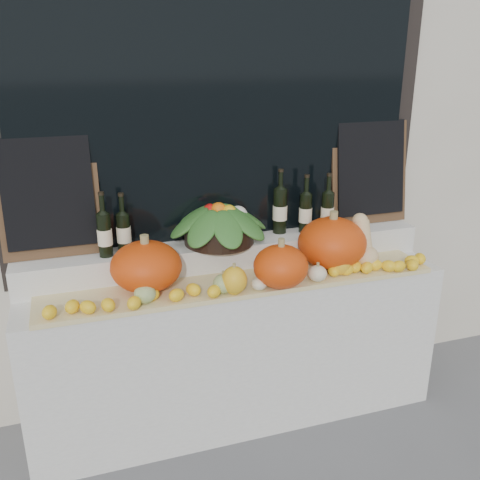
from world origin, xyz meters
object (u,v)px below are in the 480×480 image
produce_bowl (219,223)px  wine_bottle_tall (280,210)px  pumpkin_left (146,266)px  butternut_squash (364,245)px  pumpkin_right (332,243)px

produce_bowl → wine_bottle_tall: size_ratio=1.56×
pumpkin_left → butternut_squash: butternut_squash is taller
pumpkin_right → wine_bottle_tall: size_ratio=1.00×
butternut_squash → produce_bowl: (-0.76, 0.26, 0.13)m
pumpkin_left → wine_bottle_tall: 0.87m
pumpkin_left → wine_bottle_tall: size_ratio=0.95×
pumpkin_left → produce_bowl: bearing=24.1°
pumpkin_left → pumpkin_right: (1.02, -0.02, 0.02)m
wine_bottle_tall → butternut_squash: bearing=-39.5°
pumpkin_left → produce_bowl: 0.49m
wine_bottle_tall → pumpkin_right: bearing=-53.4°
pumpkin_left → pumpkin_right: pumpkin_right is taller
produce_bowl → pumpkin_left: bearing=-155.9°
pumpkin_right → produce_bowl: (-0.59, 0.22, 0.11)m
pumpkin_left → produce_bowl: (0.44, 0.19, 0.12)m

